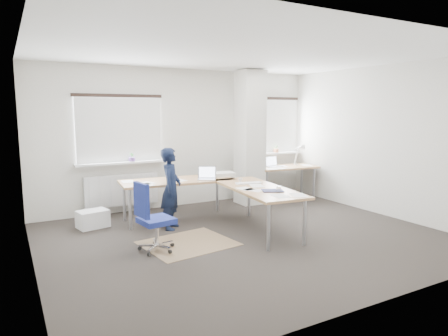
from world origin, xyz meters
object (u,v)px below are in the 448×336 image
desk_main (218,185)px  task_chair (154,232)px  person (171,189)px  desk_side (286,168)px

desk_main → task_chair: 1.65m
desk_main → task_chair: bearing=-146.3°
task_chair → person: bearing=47.5°
desk_main → task_chair: size_ratio=2.85×
task_chair → person: person is taller
desk_main → task_chair: task_chair is taller
desk_main → desk_side: desk_side is taller
desk_side → person: person is taller
desk_side → person: (-3.10, -0.95, -0.00)m
desk_main → person: bearing=174.1°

